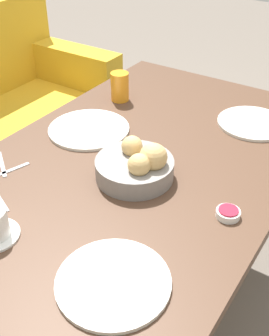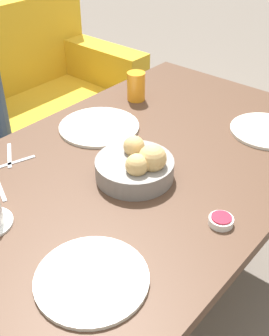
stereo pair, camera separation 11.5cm
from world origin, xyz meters
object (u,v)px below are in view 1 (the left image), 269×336
juice_glass (120,87)px  plate_near_left (113,282)px  bread_basket (137,166)px  spoon_coffee (2,164)px  fork_silver (0,175)px  plate_far_center (89,129)px  jam_bowl_berry (228,213)px  plate_near_right (253,123)px

juice_glass → plate_near_left: bearing=-145.9°
bread_basket → plate_near_left: size_ratio=0.90×
bread_basket → spoon_coffee: 0.40m
fork_silver → spoon_coffee: (0.04, 0.03, 0.00)m
juice_glass → spoon_coffee: juice_glass is taller
plate_near_left → fork_silver: 0.50m
plate_far_center → plate_near_left: bearing=-137.1°
bread_basket → fork_silver: bread_basket is taller
plate_near_left → jam_bowl_berry: 0.34m
plate_far_center → bread_basket: bearing=-115.7°
plate_far_center → juice_glass: juice_glass is taller
bread_basket → fork_silver: bearing=121.7°
jam_bowl_berry → plate_far_center: bearing=75.2°
plate_near_right → spoon_coffee: (-0.63, 0.52, -0.00)m
plate_far_center → spoon_coffee: 0.31m
bread_basket → juice_glass: size_ratio=2.06×
spoon_coffee → plate_near_left: bearing=-108.4°
bread_basket → jam_bowl_berry: bearing=-92.7°
bread_basket → plate_near_left: bearing=-154.4°
bread_basket → plate_far_center: (0.13, 0.27, -0.03)m
juice_glass → spoon_coffee: size_ratio=0.90×
fork_silver → spoon_coffee: size_ratio=1.50×
plate_near_left → plate_near_right: same height
plate_far_center → juice_glass: (0.24, 0.05, 0.05)m
juice_glass → fork_silver: juice_glass is taller
spoon_coffee → fork_silver: bearing=-138.7°
juice_glass → spoon_coffee: (-0.54, 0.04, -0.05)m
plate_near_left → jam_bowl_berry: size_ratio=3.99×
plate_far_center → juice_glass: 0.25m
plate_far_center → spoon_coffee: bearing=163.4°
bread_basket → jam_bowl_berry: (-0.01, -0.27, -0.03)m
plate_near_left → jam_bowl_berry: bearing=-19.4°
plate_near_left → juice_glass: bearing=34.1°
plate_near_right → juice_glass: size_ratio=2.24×
plate_near_left → bread_basket: bearing=25.6°
plate_near_left → plate_far_center: size_ratio=0.91×
juice_glass → fork_silver: size_ratio=0.60×
fork_silver → plate_near_right: bearing=-36.1°
plate_near_left → jam_bowl_berry: jam_bowl_berry is taller
fork_silver → spoon_coffee: bearing=41.3°
juice_glass → jam_bowl_berry: 0.71m
spoon_coffee → plate_near_right: bearing=-39.7°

